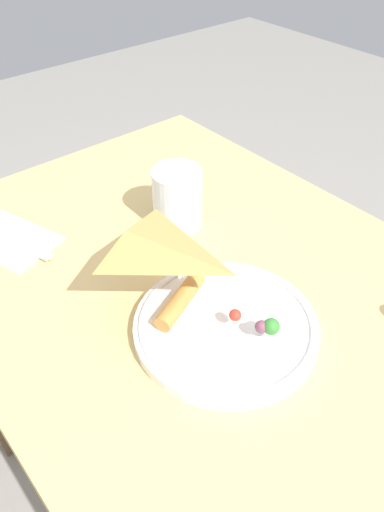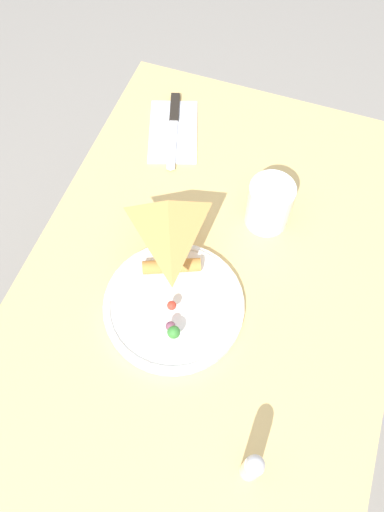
{
  "view_description": "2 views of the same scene",
  "coord_description": "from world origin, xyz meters",
  "px_view_note": "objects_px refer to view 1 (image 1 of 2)",
  "views": [
    {
      "loc": [
        0.25,
        -0.36,
        1.22
      ],
      "look_at": [
        -0.19,
        0.01,
        0.73
      ],
      "focal_mm": 35.0,
      "sensor_mm": 36.0,
      "label": 1
    },
    {
      "loc": [
        0.24,
        0.1,
        1.52
      ],
      "look_at": [
        -0.14,
        -0.03,
        0.78
      ],
      "focal_mm": 35.0,
      "sensor_mm": 36.0,
      "label": 2
    }
  ],
  "objects_px": {
    "napkin_folded": "(4,237)",
    "dining_table": "(274,392)",
    "plate_pizza": "(226,324)",
    "milk_glass": "(177,199)"
  },
  "relations": [
    {
      "from": "dining_table",
      "to": "milk_glass",
      "type": "bearing_deg",
      "value": 168.34
    },
    {
      "from": "dining_table",
      "to": "napkin_folded",
      "type": "distance_m",
      "value": 0.49
    },
    {
      "from": "dining_table",
      "to": "milk_glass",
      "type": "xyz_separation_m",
      "value": [
        -0.29,
        0.06,
        0.15
      ]
    },
    {
      "from": "dining_table",
      "to": "plate_pizza",
      "type": "bearing_deg",
      "value": -146.48
    },
    {
      "from": "napkin_folded",
      "to": "dining_table",
      "type": "bearing_deg",
      "value": 22.59
    },
    {
      "from": "milk_glass",
      "to": "napkin_folded",
      "type": "xyz_separation_m",
      "value": [
        -0.15,
        -0.25,
        -0.05
      ]
    },
    {
      "from": "plate_pizza",
      "to": "dining_table",
      "type": "bearing_deg",
      "value": 33.52
    },
    {
      "from": "dining_table",
      "to": "milk_glass",
      "type": "relative_size",
      "value": 12.38
    },
    {
      "from": "napkin_folded",
      "to": "plate_pizza",
      "type": "bearing_deg",
      "value": 20.54
    },
    {
      "from": "napkin_folded",
      "to": "milk_glass",
      "type": "bearing_deg",
      "value": 58.79
    }
  ]
}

